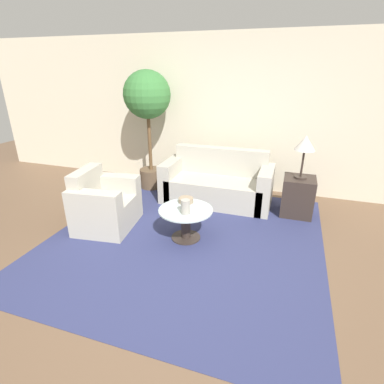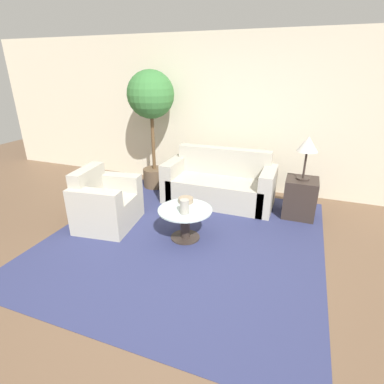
% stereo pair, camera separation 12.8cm
% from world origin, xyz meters
% --- Properties ---
extents(ground_plane, '(14.00, 14.00, 0.00)m').
position_xyz_m(ground_plane, '(0.00, 0.00, 0.00)').
color(ground_plane, brown).
extents(wall_back, '(10.00, 0.06, 2.60)m').
position_xyz_m(wall_back, '(0.00, 2.77, 1.30)').
color(wall_back, beige).
rests_on(wall_back, ground_plane).
extents(rug, '(3.38, 3.46, 0.01)m').
position_xyz_m(rug, '(-0.08, 0.73, 0.00)').
color(rug, navy).
rests_on(rug, ground_plane).
extents(sofa_main, '(1.74, 0.76, 0.84)m').
position_xyz_m(sofa_main, '(0.01, 2.03, 0.29)').
color(sofa_main, '#B2AD9E').
rests_on(sofa_main, ground_plane).
extents(armchair, '(0.80, 0.92, 0.81)m').
position_xyz_m(armchair, '(-1.27, 0.69, 0.29)').
color(armchair, '#B2AD9E').
rests_on(armchair, ground_plane).
extents(coffee_table, '(0.68, 0.68, 0.41)m').
position_xyz_m(coffee_table, '(-0.08, 0.73, 0.27)').
color(coffee_table, '#332823').
rests_on(coffee_table, ground_plane).
extents(side_table, '(0.45, 0.45, 0.58)m').
position_xyz_m(side_table, '(1.26, 1.92, 0.29)').
color(side_table, '#332823').
rests_on(side_table, ground_plane).
extents(table_lamp, '(0.29, 0.29, 0.62)m').
position_xyz_m(table_lamp, '(1.26, 1.92, 1.06)').
color(table_lamp, '#332823').
rests_on(table_lamp, side_table).
extents(potted_plant, '(0.79, 0.79, 2.04)m').
position_xyz_m(potted_plant, '(-1.29, 2.25, 1.48)').
color(potted_plant, brown).
rests_on(potted_plant, ground_plane).
extents(vase, '(0.11, 0.11, 0.18)m').
position_xyz_m(vase, '(-0.05, 0.62, 0.50)').
color(vase, '#9E998E').
rests_on(vase, coffee_table).
extents(bowl, '(0.19, 0.19, 0.06)m').
position_xyz_m(bowl, '(-0.15, 0.93, 0.44)').
color(bowl, gray).
rests_on(bowl, coffee_table).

